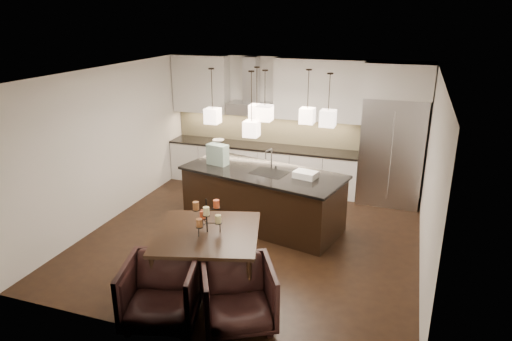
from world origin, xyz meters
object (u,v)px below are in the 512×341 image
(island_body, at_px, (263,199))
(armchair_left, at_px, (161,292))
(refrigerator, at_px, (392,151))
(dining_table, at_px, (208,259))
(armchair_right, at_px, (238,295))

(island_body, distance_m, armchair_left, 3.07)
(refrigerator, height_order, dining_table, refrigerator)
(dining_table, bearing_deg, refrigerator, 45.16)
(island_body, distance_m, armchair_right, 2.85)
(refrigerator, xyz_separation_m, island_body, (-2.09, -1.84, -0.58))
(dining_table, bearing_deg, armchair_left, -118.90)
(refrigerator, xyz_separation_m, armchair_left, (-2.42, -4.89, -0.66))
(armchair_left, height_order, armchair_right, armchair_left)
(island_body, xyz_separation_m, armchair_left, (-0.32, -3.05, -0.08))
(dining_table, bearing_deg, armchair_right, -59.17)
(dining_table, distance_m, armchair_left, 0.95)
(island_body, bearing_deg, refrigerator, 54.12)
(refrigerator, relative_size, armchair_left, 2.36)
(refrigerator, distance_m, armchair_left, 5.49)
(armchair_left, relative_size, armchair_right, 1.03)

